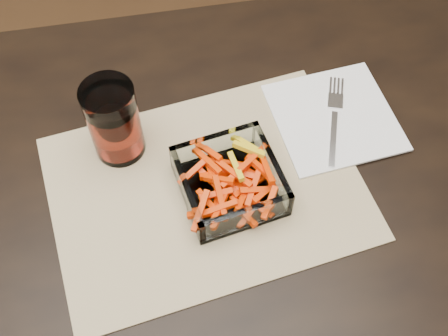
{
  "coord_description": "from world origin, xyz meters",
  "views": [
    {
      "loc": [
        0.05,
        -0.34,
        1.47
      ],
      "look_at": [
        0.13,
        0.08,
        0.78
      ],
      "focal_mm": 45.0,
      "sensor_mm": 36.0,
      "label": 1
    }
  ],
  "objects_px": {
    "tumbler": "(114,123)",
    "glass_bowl": "(230,183)",
    "dining_table": "(151,265)",
    "fork": "(334,117)"
  },
  "relations": [
    {
      "from": "dining_table",
      "to": "tumbler",
      "type": "bearing_deg",
      "value": 96.16
    },
    {
      "from": "dining_table",
      "to": "fork",
      "type": "bearing_deg",
      "value": 25.86
    },
    {
      "from": "dining_table",
      "to": "glass_bowl",
      "type": "xyz_separation_m",
      "value": [
        0.13,
        0.06,
        0.11
      ]
    },
    {
      "from": "fork",
      "to": "dining_table",
      "type": "bearing_deg",
      "value": -135.08
    },
    {
      "from": "glass_bowl",
      "to": "fork",
      "type": "xyz_separation_m",
      "value": [
        0.19,
        0.1,
        -0.02
      ]
    },
    {
      "from": "dining_table",
      "to": "fork",
      "type": "relative_size",
      "value": 9.32
    },
    {
      "from": "dining_table",
      "to": "glass_bowl",
      "type": "distance_m",
      "value": 0.18
    },
    {
      "from": "glass_bowl",
      "to": "tumbler",
      "type": "distance_m",
      "value": 0.19
    },
    {
      "from": "glass_bowl",
      "to": "fork",
      "type": "relative_size",
      "value": 0.92
    },
    {
      "from": "tumbler",
      "to": "glass_bowl",
      "type": "bearing_deg",
      "value": -34.97
    }
  ]
}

